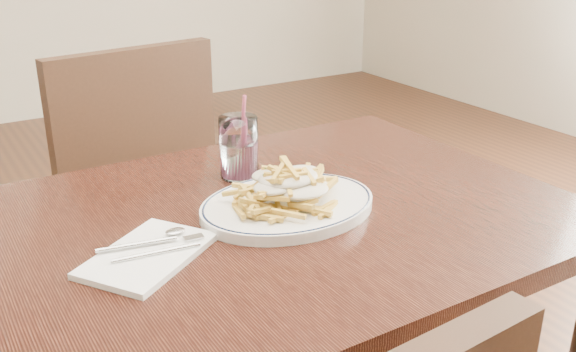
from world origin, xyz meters
TOP-DOWN VIEW (x-y plane):
  - table at (0.00, 0.00)m, footprint 1.20×0.80m
  - chair_far at (-0.02, 0.71)m, footprint 0.51×0.51m
  - fries_plate at (0.08, -0.01)m, footprint 0.38×0.34m
  - loaded_fries at (0.08, -0.01)m, footprint 0.25×0.22m
  - napkin at (-0.21, -0.05)m, footprint 0.25×0.23m
  - cutlery at (-0.21, -0.04)m, footprint 0.18×0.08m
  - water_glass at (0.08, 0.19)m, footprint 0.08×0.08m

SIDE VIEW (x-z plane):
  - chair_far at x=-0.02m, z-range 0.06..1.03m
  - table at x=0.00m, z-range 0.30..1.05m
  - napkin at x=-0.21m, z-range 0.75..0.76m
  - fries_plate at x=0.08m, z-range 0.75..0.77m
  - cutlery at x=-0.21m, z-range 0.76..0.77m
  - loaded_fries at x=0.08m, z-range 0.77..0.84m
  - water_glass at x=0.08m, z-range 0.72..0.89m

